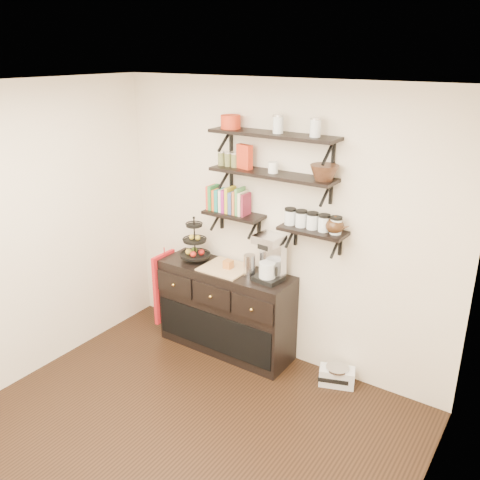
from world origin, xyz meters
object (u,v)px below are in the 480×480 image
sideboard (226,309)px  coffee_maker (270,258)px  fruit_stand (195,246)px  radio (337,376)px

sideboard → coffee_maker: 0.82m
fruit_stand → radio: (1.59, 0.05, -0.96)m
fruit_stand → coffee_maker: coffee_maker is taller
radio → coffee_maker: bearing=161.9°
sideboard → radio: (1.21, 0.06, -0.36)m
sideboard → coffee_maker: bearing=3.6°
sideboard → radio: size_ratio=3.95×
coffee_maker → fruit_stand: bearing=-171.9°
radio → fruit_stand: bearing=161.7°
coffee_maker → radio: size_ratio=1.27×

